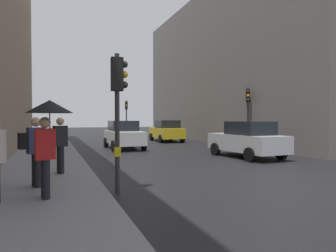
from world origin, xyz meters
TOP-DOWN VIEW (x-y plane):
  - ground_plane at (0.00, 0.00)m, footprint 120.00×120.00m
  - sidewalk_kerb at (-6.76, 6.00)m, footprint 3.00×40.00m
  - building_facade_right at (11.26, 15.73)m, footprint 12.00×25.61m
  - traffic_light_far_median at (0.74, 23.69)m, footprint 0.25×0.43m
  - traffic_light_mid_street at (4.95, 8.61)m, footprint 0.36×0.44m
  - traffic_light_near_left at (-4.93, 0.35)m, footprint 0.44×0.26m
  - car_yellow_taxi at (2.36, 16.15)m, footprint 2.15×4.27m
  - car_white_compact at (-2.29, 11.50)m, footprint 2.02×4.20m
  - car_silver_hatchback at (2.37, 5.06)m, footprint 2.22×4.30m
  - pedestrian_with_umbrella at (-6.59, -0.23)m, footprint 1.00×1.00m
  - pedestrian_with_grey_backpack at (-6.94, 1.02)m, footprint 0.66×0.45m
  - pedestrian_in_dark_coat at (-6.27, 2.86)m, footprint 0.46×0.37m

SIDE VIEW (x-z plane):
  - ground_plane at x=0.00m, z-range 0.00..0.00m
  - sidewalk_kerb at x=-6.76m, z-range 0.00..0.16m
  - car_yellow_taxi at x=2.36m, z-range 0.00..1.76m
  - car_white_compact at x=-2.29m, z-range 0.00..1.76m
  - car_silver_hatchback at x=2.37m, z-range 0.00..1.76m
  - pedestrian_in_dark_coat at x=-6.27m, z-range 0.25..2.02m
  - pedestrian_with_grey_backpack at x=-6.94m, z-range 0.28..2.05m
  - pedestrian_with_umbrella at x=-6.59m, z-range 0.77..2.91m
  - traffic_light_near_left at x=-4.93m, z-range 0.67..4.21m
  - traffic_light_far_median at x=0.74m, z-range 0.72..4.51m
  - traffic_light_mid_street at x=4.95m, z-range 0.73..4.57m
  - building_facade_right at x=11.26m, z-range 0.00..12.58m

